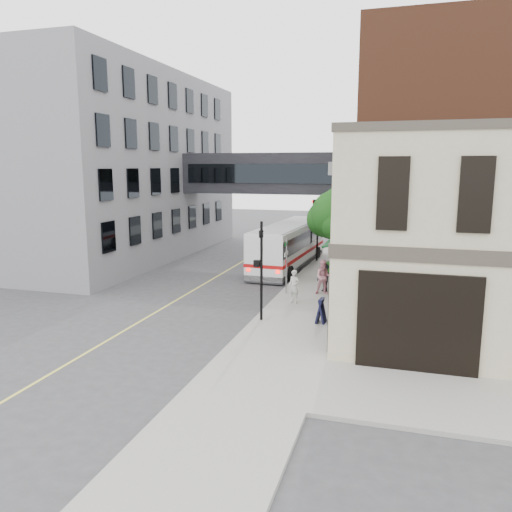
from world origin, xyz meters
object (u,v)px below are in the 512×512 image
Objects in this scene: newspaper_box at (330,269)px; sandwich_board at (321,311)px; pedestrian_b at (324,277)px; pedestrian_c at (324,277)px; pedestrian_a at (294,287)px; bus at (289,244)px.

sandwich_board reaches higher than newspaper_box.
pedestrian_b reaches higher than pedestrian_c.
pedestrian_b is at bearing 84.68° from pedestrian_a.
pedestrian_b is 1.18× the size of pedestrian_c.
pedestrian_c is 1.77× the size of newspaper_box.
newspaper_box is 0.81× the size of sandwich_board.
sandwich_board is (0.98, -9.83, 0.10)m from newspaper_box.
bus is 7.16× the size of pedestrian_c.
newspaper_box is at bearing 99.16° from sandwich_board.
pedestrian_a reaches higher than newspaper_box.
newspaper_box is at bearing 83.07° from pedestrian_b.
sandwich_board is at bearing -70.87° from bus.
pedestrian_c is at bearing -61.97° from bus.
bus is at bearing 152.59° from pedestrian_c.
sandwich_board is (0.69, -5.12, -0.38)m from pedestrian_b.
newspaper_box is (-0.25, 4.16, -0.35)m from pedestrian_c.
newspaper_box is (0.86, 6.99, -0.41)m from pedestrian_a.
pedestrian_b is 2.09× the size of newspaper_box.
bus reaches higher than pedestrian_a.
pedestrian_c is at bearing 100.79° from sandwich_board.
pedestrian_a is at bearing -127.35° from pedestrian_b.
newspaper_box is at bearing -37.10° from bus.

